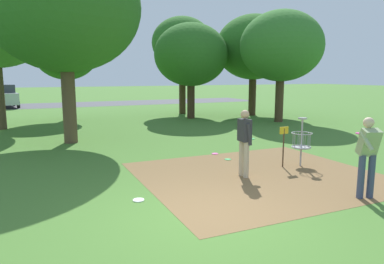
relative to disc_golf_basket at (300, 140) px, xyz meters
The scene contains 16 objects.
ground_plane 4.70m from the disc_golf_basket, 151.15° to the right, with size 160.00×160.00×0.00m, color #47752D.
dirt_tee_pad 1.78m from the disc_golf_basket, 167.77° to the right, with size 5.97×5.34×0.01m, color brown.
disc_golf_basket is the anchor object (origin of this frame).
player_foreground_watching 2.74m from the disc_golf_basket, 101.47° to the right, with size 0.78×0.97×1.71m.
player_throwing 2.04m from the disc_golf_basket, behind, with size 0.40×0.47×1.71m.
frisbee_near_basket 2.22m from the disc_golf_basket, 134.63° to the left, with size 0.21×0.21×0.02m, color green.
frisbee_far_right 5.09m from the disc_golf_basket, 169.86° to the right, with size 0.24×0.24×0.02m, color white.
frisbee_scattered_a 2.87m from the disc_golf_basket, 121.61° to the left, with size 0.21×0.21×0.02m, color #E53D99.
tree_near_left 9.52m from the disc_golf_basket, 130.97° to the left, with size 5.60×5.60×7.43m.
tree_near_right 15.07m from the disc_golf_basket, 80.53° to the left, with size 3.99×3.99×6.39m.
tree_mid_left 15.11m from the disc_golf_basket, 109.52° to the left, with size 3.52×3.52×5.31m.
tree_mid_center 10.58m from the disc_golf_basket, 55.41° to the left, with size 4.50×4.50×6.06m.
tree_far_center 12.23m from the disc_golf_basket, 81.04° to the left, with size 4.33×4.33×5.61m.
tree_far_right 13.61m from the disc_golf_basket, 62.10° to the left, with size 4.78×4.78×6.36m.
parking_lot_strip 25.67m from the disc_golf_basket, 99.11° to the left, with size 36.00×6.00×0.01m, color #4C4C51.
parked_car_leftmost 26.18m from the disc_golf_basket, 110.12° to the left, with size 2.49×4.44×1.84m.
Camera 1 is at (-2.75, -5.50, 2.56)m, focal length 33.12 mm.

